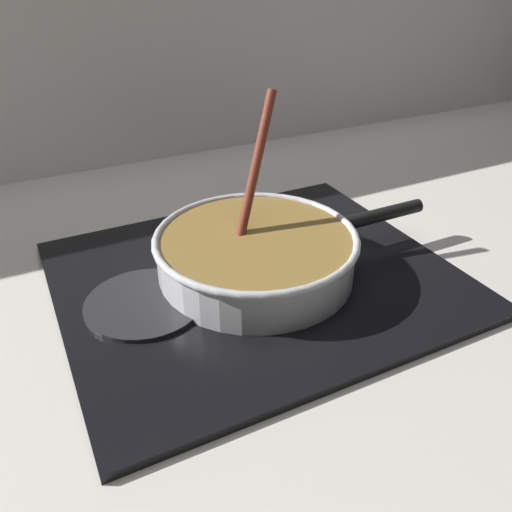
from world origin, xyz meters
TOP-DOWN VIEW (x-y plane):
  - ground at (0.00, 0.00)m, footprint 2.40×1.60m
  - backsplash_wall at (0.00, 0.79)m, footprint 2.40×0.02m
  - hob_plate at (-0.05, 0.22)m, footprint 0.56×0.48m
  - burner_ring at (-0.05, 0.22)m, footprint 0.20×0.20m
  - spare_burner at (-0.22, 0.22)m, footprint 0.16×0.16m
  - cooking_pan at (-0.04, 0.22)m, footprint 0.45×0.29m

SIDE VIEW (x-z plane):
  - ground at x=0.00m, z-range -0.04..0.00m
  - hob_plate at x=-0.05m, z-range 0.00..0.01m
  - spare_burner at x=-0.22m, z-range 0.01..0.02m
  - burner_ring at x=-0.05m, z-range 0.01..0.02m
  - cooking_pan at x=-0.04m, z-range -0.07..0.17m
  - backsplash_wall at x=0.00m, z-range 0.00..0.55m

